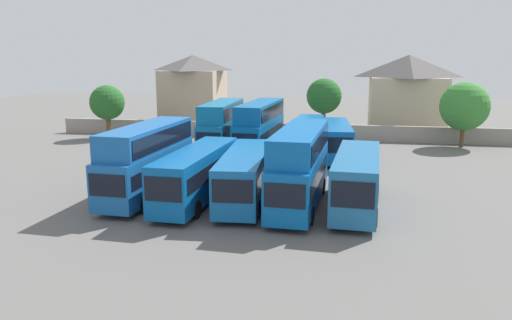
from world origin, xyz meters
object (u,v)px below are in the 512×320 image
at_px(house_terrace_left, 193,90).
at_px(bus_7, 260,126).
at_px(bus_2, 197,172).
at_px(bus_4, 300,163).
at_px(bus_9, 335,139).
at_px(tree_left_of_lot, 324,96).
at_px(bus_1, 147,157).
at_px(tree_behind_wall, 465,106).
at_px(tree_right_of_lot, 107,103).
at_px(house_terrace_centre, 407,93).
at_px(bus_5, 357,178).
at_px(bus_8, 305,136).
at_px(bus_3, 245,174).
at_px(bus_6, 222,125).

bearing_deg(house_terrace_left, bus_7, -56.38).
height_order(bus_2, bus_4, bus_4).
xyz_separation_m(bus_9, tree_left_of_lot, (-1.71, 12.85, 2.88)).
xyz_separation_m(bus_1, bus_4, (10.30, -0.46, 0.05)).
relative_size(bus_7, tree_behind_wall, 1.66).
distance_m(bus_1, bus_7, 16.47).
xyz_separation_m(bus_7, bus_9, (7.18, -0.50, -0.98)).
bearing_deg(tree_right_of_lot, bus_1, -58.19).
height_order(tree_left_of_lot, tree_right_of_lot, tree_left_of_lot).
bearing_deg(bus_7, tree_left_of_lot, 159.83).
distance_m(tree_left_of_lot, tree_right_of_lot, 25.06).
bearing_deg(bus_9, bus_7, -98.59).
height_order(bus_4, bus_9, bus_4).
bearing_deg(bus_2, bus_1, -95.65).
distance_m(house_terrace_centre, tree_behind_wall, 11.26).
height_order(bus_9, house_terrace_left, house_terrace_left).
height_order(bus_7, tree_right_of_lot, tree_right_of_lot).
distance_m(bus_1, bus_5, 13.88).
distance_m(bus_8, house_terrace_left, 24.71).
height_order(bus_8, house_terrace_centre, house_terrace_centre).
bearing_deg(bus_3, bus_1, -93.68).
distance_m(tree_behind_wall, tree_right_of_lot, 39.07).
bearing_deg(bus_1, tree_right_of_lot, -145.29).
relative_size(bus_2, house_terrace_left, 1.18).
bearing_deg(tree_left_of_lot, bus_1, -110.43).
bearing_deg(tree_right_of_lot, tree_behind_wall, 1.47).
relative_size(bus_1, tree_behind_wall, 1.59).
bearing_deg(tree_behind_wall, bus_2, -131.74).
height_order(bus_1, bus_3, bus_1).
height_order(bus_3, tree_behind_wall, tree_behind_wall).
height_order(bus_8, bus_9, bus_8).
height_order(bus_5, bus_8, bus_5).
relative_size(bus_4, bus_5, 1.04).
height_order(bus_8, tree_left_of_lot, tree_left_of_lot).
xyz_separation_m(bus_5, bus_8, (-4.54, 16.31, -0.07)).
relative_size(bus_6, house_terrace_centre, 1.08).
height_order(tree_behind_wall, tree_right_of_lot, tree_behind_wall).
xyz_separation_m(bus_1, bus_5, (13.85, -0.37, -0.75)).
bearing_deg(bus_8, bus_6, -85.25).
bearing_deg(bus_4, bus_5, 94.48).
relative_size(bus_6, bus_7, 0.91).
xyz_separation_m(bus_8, tree_left_of_lot, (1.14, 12.11, 2.82)).
bearing_deg(house_terrace_centre, house_terrace_left, 179.43).
bearing_deg(bus_4, tree_right_of_lot, -130.43).
distance_m(bus_2, tree_left_of_lot, 29.52).
distance_m(bus_1, tree_right_of_lot, 26.57).
height_order(bus_2, bus_6, bus_6).
distance_m(bus_9, tree_left_of_lot, 13.28).
xyz_separation_m(bus_8, house_terrace_centre, (11.11, 17.86, 2.92)).
bearing_deg(tree_behind_wall, tree_right_of_lot, -178.53).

